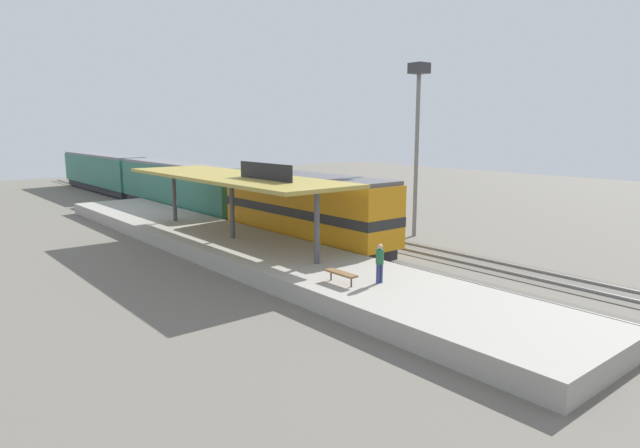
{
  "coord_description": "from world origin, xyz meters",
  "views": [
    {
      "loc": [
        -20.92,
        -27.98,
        7.48
      ],
      "look_at": [
        -1.38,
        -4.35,
        2.0
      ],
      "focal_mm": 30.38,
      "sensor_mm": 36.0,
      "label": 1
    }
  ],
  "objects_px": {
    "platform_bench": "(341,273)",
    "passenger_carriage_front": "(180,186)",
    "person_waiting": "(380,261)",
    "passenger_carriage_rear": "(102,172)",
    "light_mast": "(418,114)",
    "locomotive": "(305,208)"
  },
  "relations": [
    {
      "from": "passenger_carriage_front",
      "to": "person_waiting",
      "type": "height_order",
      "value": "passenger_carriage_front"
    },
    {
      "from": "passenger_carriage_rear",
      "to": "person_waiting",
      "type": "distance_m",
      "value": 50.18
    },
    {
      "from": "light_mast",
      "to": "person_waiting",
      "type": "bearing_deg",
      "value": -144.97
    },
    {
      "from": "platform_bench",
      "to": "light_mast",
      "type": "relative_size",
      "value": 0.15
    },
    {
      "from": "passenger_carriage_front",
      "to": "light_mast",
      "type": "relative_size",
      "value": 1.71
    },
    {
      "from": "locomotive",
      "to": "passenger_carriage_front",
      "type": "height_order",
      "value": "locomotive"
    },
    {
      "from": "locomotive",
      "to": "light_mast",
      "type": "xyz_separation_m",
      "value": [
        7.8,
        -2.43,
        5.99
      ]
    },
    {
      "from": "locomotive",
      "to": "light_mast",
      "type": "bearing_deg",
      "value": -17.29
    },
    {
      "from": "locomotive",
      "to": "passenger_carriage_rear",
      "type": "relative_size",
      "value": 0.72
    },
    {
      "from": "passenger_carriage_front",
      "to": "light_mast",
      "type": "height_order",
      "value": "light_mast"
    },
    {
      "from": "passenger_carriage_front",
      "to": "platform_bench",
      "type": "bearing_deg",
      "value": -102.01
    },
    {
      "from": "locomotive",
      "to": "passenger_carriage_front",
      "type": "relative_size",
      "value": 0.72
    },
    {
      "from": "passenger_carriage_rear",
      "to": "platform_bench",
      "type": "bearing_deg",
      "value": -96.98
    },
    {
      "from": "platform_bench",
      "to": "passenger_carriage_rear",
      "type": "distance_m",
      "value": 49.37
    },
    {
      "from": "platform_bench",
      "to": "person_waiting",
      "type": "relative_size",
      "value": 0.99
    },
    {
      "from": "person_waiting",
      "to": "passenger_carriage_front",
      "type": "bearing_deg",
      "value": 80.94
    },
    {
      "from": "platform_bench",
      "to": "passenger_carriage_front",
      "type": "distance_m",
      "value": 28.84
    },
    {
      "from": "passenger_carriage_rear",
      "to": "person_waiting",
      "type": "relative_size",
      "value": 11.7
    },
    {
      "from": "platform_bench",
      "to": "locomotive",
      "type": "relative_size",
      "value": 0.12
    },
    {
      "from": "platform_bench",
      "to": "person_waiting",
      "type": "height_order",
      "value": "person_waiting"
    },
    {
      "from": "platform_bench",
      "to": "locomotive",
      "type": "height_order",
      "value": "locomotive"
    },
    {
      "from": "platform_bench",
      "to": "locomotive",
      "type": "bearing_deg",
      "value": 59.52
    }
  ]
}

